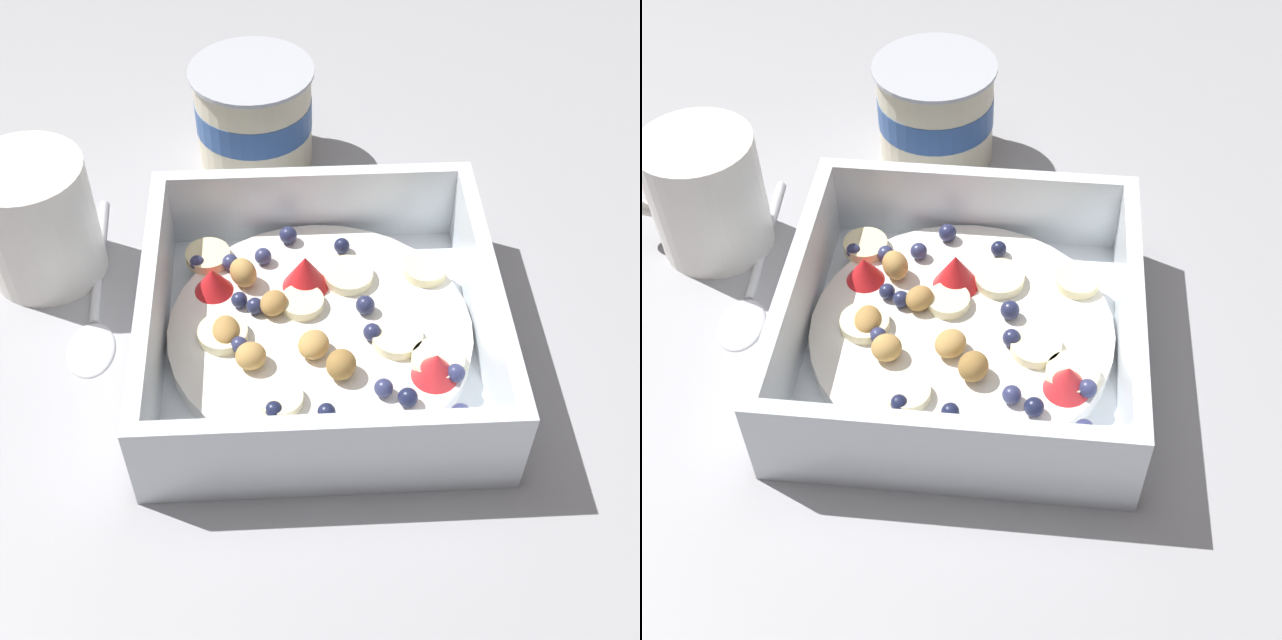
% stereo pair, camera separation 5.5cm
% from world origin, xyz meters
% --- Properties ---
extents(ground_plane, '(2.40, 2.40, 0.00)m').
position_xyz_m(ground_plane, '(0.00, 0.00, 0.00)').
color(ground_plane, '#9E9EA3').
extents(fruit_bowl, '(0.22, 0.22, 0.07)m').
position_xyz_m(fruit_bowl, '(-0.01, 0.01, 0.02)').
color(fruit_bowl, white).
rests_on(fruit_bowl, ground).
extents(spoon, '(0.03, 0.17, 0.01)m').
position_xyz_m(spoon, '(-0.16, 0.04, 0.00)').
color(spoon, silver).
rests_on(spoon, ground).
extents(yogurt_cup, '(0.10, 0.10, 0.08)m').
position_xyz_m(yogurt_cup, '(-0.05, 0.22, 0.04)').
color(yogurt_cup, beige).
rests_on(yogurt_cup, ground).
extents(coffee_mug, '(0.11, 0.08, 0.09)m').
position_xyz_m(coffee_mug, '(-0.20, 0.09, 0.05)').
color(coffee_mug, white).
rests_on(coffee_mug, ground).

